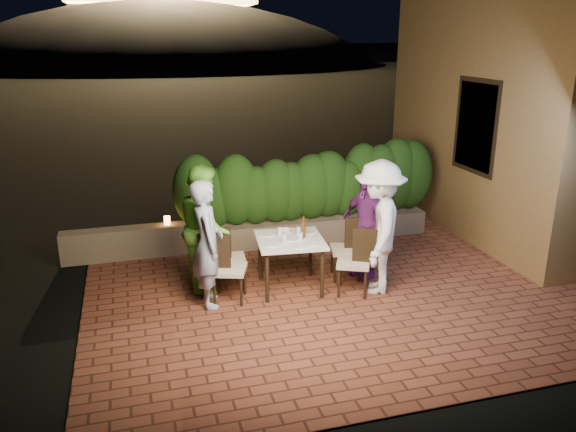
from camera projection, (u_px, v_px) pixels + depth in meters
name	position (u px, v px, depth m)	size (l,w,h in m)	color
ground	(347.00, 298.00, 7.75)	(400.00, 400.00, 0.00)	black
terrace_floor	(334.00, 286.00, 8.22)	(7.00, 6.00, 0.15)	brown
building_wall	(503.00, 91.00, 9.73)	(1.60, 5.00, 5.00)	olive
window_pane	(477.00, 126.00, 9.23)	(0.08, 1.00, 1.40)	black
window_frame	(477.00, 126.00, 9.22)	(0.06, 1.15, 1.55)	black
planter	(310.00, 228.00, 9.83)	(4.20, 0.55, 0.40)	#76654B
hedge	(310.00, 187.00, 9.60)	(4.00, 0.70, 1.10)	#1E4412
parapet	(133.00, 242.00, 9.03)	(2.20, 0.30, 0.50)	#76654B
hill	(169.00, 102.00, 64.36)	(52.00, 40.00, 22.00)	black
dining_table	(290.00, 264.00, 7.88)	(0.91, 0.91, 0.75)	white
plate_nw	(274.00, 244.00, 7.53)	(0.21, 0.21, 0.01)	white
plate_sw	(266.00, 234.00, 7.91)	(0.23, 0.23, 0.01)	white
plate_ne	(311.00, 243.00, 7.57)	(0.23, 0.23, 0.01)	white
plate_se	(306.00, 232.00, 8.01)	(0.23, 0.23, 0.01)	white
plate_centre	(291.00, 239.00, 7.74)	(0.22, 0.22, 0.01)	white
plate_front	(300.00, 246.00, 7.47)	(0.22, 0.22, 0.01)	white
glass_nw	(285.00, 238.00, 7.61)	(0.07, 0.07, 0.12)	silver
glass_sw	(280.00, 231.00, 7.88)	(0.06, 0.06, 0.11)	silver
glass_ne	(300.00, 236.00, 7.68)	(0.07, 0.07, 0.11)	silver
glass_se	(299.00, 231.00, 7.90)	(0.07, 0.07, 0.11)	silver
beer_bottle	(303.00, 227.00, 7.77)	(0.06, 0.06, 0.31)	#522F0D
bowl	(285.00, 231.00, 8.01)	(0.17, 0.17, 0.04)	white
chair_left_front	(229.00, 268.00, 7.50)	(0.43, 0.43, 0.94)	black
chair_left_back	(230.00, 257.00, 7.93)	(0.41, 0.41, 0.89)	black
chair_right_front	(353.00, 261.00, 7.72)	(0.44, 0.44, 0.95)	black
chair_right_back	(346.00, 248.00, 8.20)	(0.43, 0.43, 0.93)	black
diner_blue	(207.00, 244.00, 7.28)	(0.62, 0.41, 1.71)	#9FAFCC
diner_green	(205.00, 227.00, 7.82)	(0.86, 0.67, 1.77)	#7CDC44
diner_white	(379.00, 228.00, 7.65)	(1.21, 0.69, 1.87)	white
diner_purple	(366.00, 225.00, 8.16)	(0.94, 0.39, 1.61)	#72297B
parapet_lamp	(167.00, 220.00, 9.08)	(0.10, 0.10, 0.14)	orange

